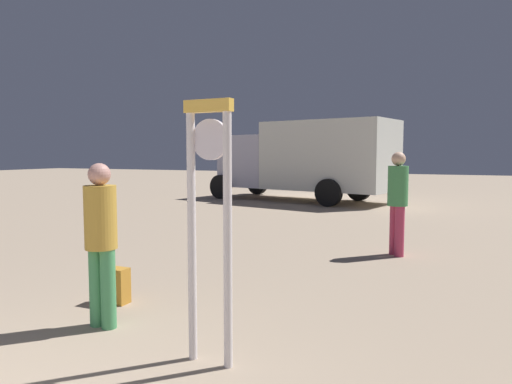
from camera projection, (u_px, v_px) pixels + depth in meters
The scene contains 5 objects.
standing_clock at pixel (209, 208), 3.76m from camera, with size 0.43×0.12×2.14m.
person_near_clock at pixel (101, 236), 4.58m from camera, with size 0.31×0.31×1.63m.
backpack at pixel (116, 286), 5.39m from camera, with size 0.30×0.22×0.41m.
person_distant at pixel (398, 198), 7.83m from camera, with size 0.33×0.33×1.74m.
box_truck_near at pixel (308, 158), 16.87m from camera, with size 7.01×3.88×2.83m.
Camera 1 is at (2.97, -0.92, 1.72)m, focal length 32.87 mm.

